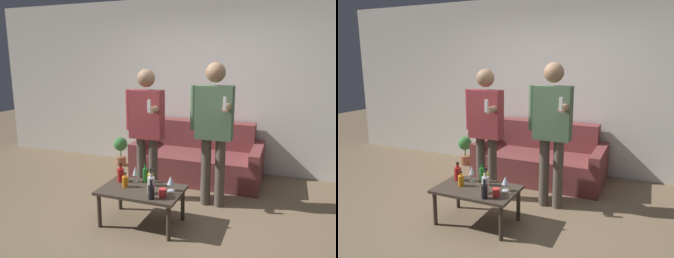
% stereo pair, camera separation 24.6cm
% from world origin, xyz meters
% --- Properties ---
extents(ground_plane, '(16.00, 16.00, 0.00)m').
position_xyz_m(ground_plane, '(0.00, 0.00, 0.00)').
color(ground_plane, '#756047').
extents(wall_back, '(8.00, 0.06, 2.70)m').
position_xyz_m(wall_back, '(0.00, 2.07, 1.35)').
color(wall_back, silver).
rests_on(wall_back, ground_plane).
extents(couch, '(1.85, 0.95, 0.81)m').
position_xyz_m(couch, '(-0.02, 1.59, 0.29)').
color(couch, brown).
rests_on(couch, ground_plane).
extents(coffee_table, '(0.88, 0.56, 0.40)m').
position_xyz_m(coffee_table, '(-0.21, -0.04, 0.35)').
color(coffee_table, '#3D3328').
rests_on(coffee_table, ground_plane).
extents(bottle_orange, '(0.06, 0.06, 0.19)m').
position_xyz_m(bottle_orange, '(-0.16, 0.08, 0.47)').
color(bottle_orange, yellow).
rests_on(bottle_orange, coffee_table).
extents(bottle_green, '(0.08, 0.08, 0.21)m').
position_xyz_m(bottle_green, '(-0.52, 0.07, 0.48)').
color(bottle_green, '#B21E1E').
rests_on(bottle_green, coffee_table).
extents(bottle_dark, '(0.06, 0.06, 0.19)m').
position_xyz_m(bottle_dark, '(-0.01, -0.24, 0.48)').
color(bottle_dark, black).
rests_on(bottle_dark, coffee_table).
extents(bottle_yellow, '(0.08, 0.08, 0.24)m').
position_xyz_m(bottle_yellow, '(-0.06, -0.12, 0.50)').
color(bottle_yellow, silver).
rests_on(bottle_yellow, coffee_table).
extents(bottle_red, '(0.07, 0.07, 0.16)m').
position_xyz_m(bottle_red, '(-0.40, -0.05, 0.46)').
color(bottle_red, orange).
rests_on(bottle_red, coffee_table).
extents(bottle_clear, '(0.06, 0.06, 0.22)m').
position_xyz_m(bottle_clear, '(-0.25, 0.15, 0.49)').
color(bottle_clear, '#23752D').
rests_on(bottle_clear, coffee_table).
extents(wine_glass_near, '(0.08, 0.08, 0.16)m').
position_xyz_m(wine_glass_near, '(0.10, 0.02, 0.51)').
color(wine_glass_near, silver).
rests_on(wine_glass_near, coffee_table).
extents(wine_glass_far, '(0.06, 0.06, 0.18)m').
position_xyz_m(wine_glass_far, '(-0.36, 0.12, 0.52)').
color(wine_glass_far, silver).
rests_on(wine_glass_far, coffee_table).
extents(cup_on_table, '(0.08, 0.08, 0.09)m').
position_xyz_m(cup_on_table, '(0.08, -0.17, 0.44)').
color(cup_on_table, red).
rests_on(cup_on_table, coffee_table).
extents(person_standing_left, '(0.49, 0.42, 1.64)m').
position_xyz_m(person_standing_left, '(-0.44, 0.60, 0.97)').
color(person_standing_left, brown).
rests_on(person_standing_left, ground_plane).
extents(person_standing_right, '(0.51, 0.44, 1.72)m').
position_xyz_m(person_standing_right, '(0.39, 0.68, 1.02)').
color(person_standing_right, brown).
rests_on(person_standing_right, ground_plane).
extents(potted_plant, '(0.23, 0.23, 0.48)m').
position_xyz_m(potted_plant, '(-1.39, 1.67, 0.29)').
color(potted_plant, '#936042').
rests_on(potted_plant, ground_plane).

